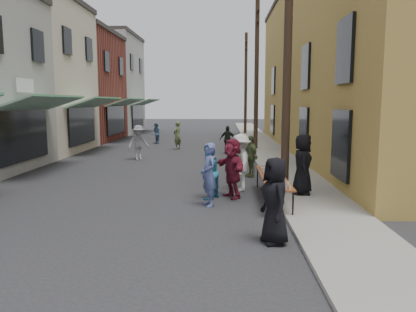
# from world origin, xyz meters

# --- Properties ---
(ground) EXTENTS (120.00, 120.00, 0.00)m
(ground) POSITION_xyz_m (0.00, 0.00, 0.00)
(ground) COLOR #28282B
(ground) RESTS_ON ground
(sidewalk) EXTENTS (2.20, 60.00, 0.10)m
(sidewalk) POSITION_xyz_m (5.00, 15.00, 0.05)
(sidewalk) COLOR gray
(sidewalk) RESTS_ON ground
(storefront_row) EXTENTS (8.00, 37.00, 9.00)m
(storefront_row) POSITION_xyz_m (-10.00, 14.96, 4.12)
(storefront_row) COLOR maroon
(storefront_row) RESTS_ON ground
(building_ochre) EXTENTS (10.00, 28.00, 10.00)m
(building_ochre) POSITION_xyz_m (11.10, 14.00, 5.00)
(building_ochre) COLOR olive
(building_ochre) RESTS_ON ground
(utility_pole_near) EXTENTS (0.26, 0.26, 9.00)m
(utility_pole_near) POSITION_xyz_m (4.30, 3.00, 4.50)
(utility_pole_near) COLOR #2D2116
(utility_pole_near) RESTS_ON ground
(utility_pole_mid) EXTENTS (0.26, 0.26, 9.00)m
(utility_pole_mid) POSITION_xyz_m (4.30, 15.00, 4.50)
(utility_pole_mid) COLOR #2D2116
(utility_pole_mid) RESTS_ON ground
(utility_pole_far) EXTENTS (0.26, 0.26, 9.00)m
(utility_pole_far) POSITION_xyz_m (4.30, 27.00, 4.50)
(utility_pole_far) COLOR #2D2116
(utility_pole_far) RESTS_ON ground
(serving_table) EXTENTS (0.70, 4.00, 0.75)m
(serving_table) POSITION_xyz_m (3.80, 2.01, 0.71)
(serving_table) COLOR brown
(serving_table) RESTS_ON ground
(catering_tray_sausage) EXTENTS (0.50, 0.33, 0.08)m
(catering_tray_sausage) POSITION_xyz_m (3.80, 0.36, 0.79)
(catering_tray_sausage) COLOR maroon
(catering_tray_sausage) RESTS_ON serving_table
(catering_tray_foil_b) EXTENTS (0.50, 0.33, 0.08)m
(catering_tray_foil_b) POSITION_xyz_m (3.80, 1.01, 0.79)
(catering_tray_foil_b) COLOR #B2B2B7
(catering_tray_foil_b) RESTS_ON serving_table
(catering_tray_buns) EXTENTS (0.50, 0.33, 0.08)m
(catering_tray_buns) POSITION_xyz_m (3.80, 1.71, 0.79)
(catering_tray_buns) COLOR tan
(catering_tray_buns) RESTS_ON serving_table
(catering_tray_foil_d) EXTENTS (0.50, 0.33, 0.08)m
(catering_tray_foil_d) POSITION_xyz_m (3.80, 2.41, 0.79)
(catering_tray_foil_d) COLOR #B2B2B7
(catering_tray_foil_d) RESTS_ON serving_table
(catering_tray_buns_end) EXTENTS (0.50, 0.33, 0.08)m
(catering_tray_buns_end) POSITION_xyz_m (3.80, 3.11, 0.79)
(catering_tray_buns_end) COLOR tan
(catering_tray_buns_end) RESTS_ON serving_table
(condiment_jar_a) EXTENTS (0.07, 0.07, 0.08)m
(condiment_jar_a) POSITION_xyz_m (3.58, 0.06, 0.79)
(condiment_jar_a) COLOR #A57F26
(condiment_jar_a) RESTS_ON serving_table
(condiment_jar_b) EXTENTS (0.07, 0.07, 0.08)m
(condiment_jar_b) POSITION_xyz_m (3.58, 0.16, 0.79)
(condiment_jar_b) COLOR #A57F26
(condiment_jar_b) RESTS_ON serving_table
(condiment_jar_c) EXTENTS (0.07, 0.07, 0.08)m
(condiment_jar_c) POSITION_xyz_m (3.58, 0.26, 0.79)
(condiment_jar_c) COLOR #A57F26
(condiment_jar_c) RESTS_ON serving_table
(cup_stack) EXTENTS (0.08, 0.08, 0.12)m
(cup_stack) POSITION_xyz_m (4.00, 0.11, 0.81)
(cup_stack) COLOR tan
(cup_stack) RESTS_ON serving_table
(guest_front_a) EXTENTS (0.79, 1.01, 1.82)m
(guest_front_a) POSITION_xyz_m (3.40, -1.68, 0.91)
(guest_front_a) COLOR black
(guest_front_a) RESTS_ON ground
(guest_front_b) EXTENTS (0.65, 0.77, 1.80)m
(guest_front_b) POSITION_xyz_m (1.92, 1.35, 0.90)
(guest_front_b) COLOR #4F5E9A
(guest_front_b) RESTS_ON ground
(guest_front_c) EXTENTS (0.92, 1.00, 1.66)m
(guest_front_c) POSITION_xyz_m (1.88, 2.18, 0.83)
(guest_front_c) COLOR teal
(guest_front_c) RESTS_ON ground
(guest_front_d) EXTENTS (0.72, 1.23, 1.90)m
(guest_front_d) POSITION_xyz_m (2.90, 3.34, 0.95)
(guest_front_d) COLOR white
(guest_front_d) RESTS_ON ground
(guest_front_e) EXTENTS (0.76, 1.04, 1.64)m
(guest_front_e) POSITION_xyz_m (3.40, 5.92, 0.82)
(guest_front_e) COLOR #5B6C3E
(guest_front_e) RESTS_ON ground
(guest_queue_back) EXTENTS (1.25, 1.77, 1.84)m
(guest_queue_back) POSITION_xyz_m (2.60, 2.39, 0.92)
(guest_queue_back) COLOR maroon
(guest_queue_back) RESTS_ON ground
(server) EXTENTS (0.70, 0.98, 1.86)m
(server) POSITION_xyz_m (4.77, 2.52, 1.03)
(server) COLOR black
(server) RESTS_ON sidewalk
(passerby_left) EXTENTS (1.31, 1.19, 1.77)m
(passerby_left) POSITION_xyz_m (-1.99, 10.45, 0.88)
(passerby_left) COLOR gray
(passerby_left) RESTS_ON ground
(passerby_mid) EXTENTS (0.98, 0.52, 1.59)m
(passerby_mid) POSITION_xyz_m (2.57, 13.07, 0.80)
(passerby_mid) COLOR black
(passerby_mid) RESTS_ON ground
(passerby_right) EXTENTS (0.66, 0.76, 1.75)m
(passerby_right) POSITION_xyz_m (-0.54, 15.02, 0.87)
(passerby_right) COLOR #55643A
(passerby_right) RESTS_ON ground
(passerby_far) EXTENTS (0.87, 0.91, 1.47)m
(passerby_far) POSITION_xyz_m (-2.41, 18.36, 0.74)
(passerby_far) COLOR #486E8C
(passerby_far) RESTS_ON ground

